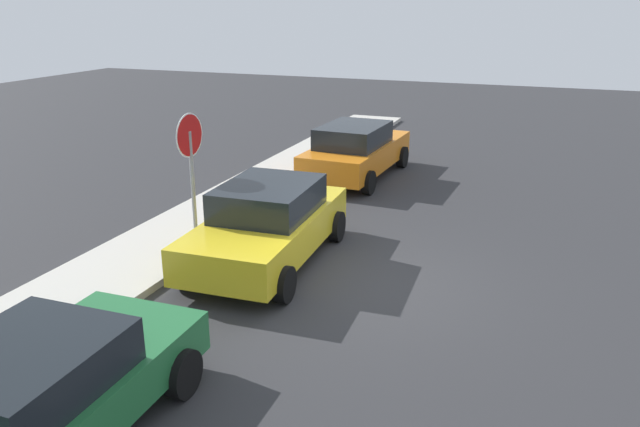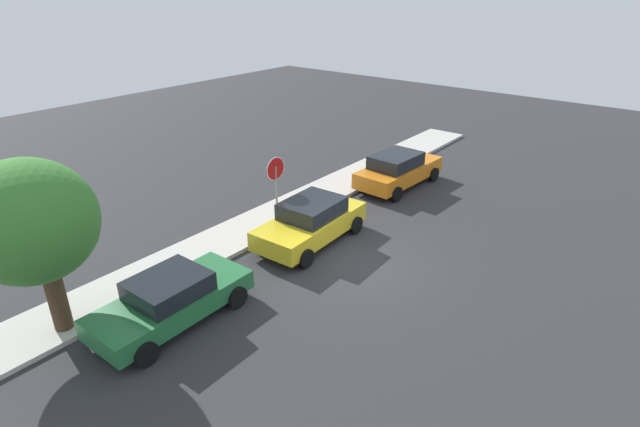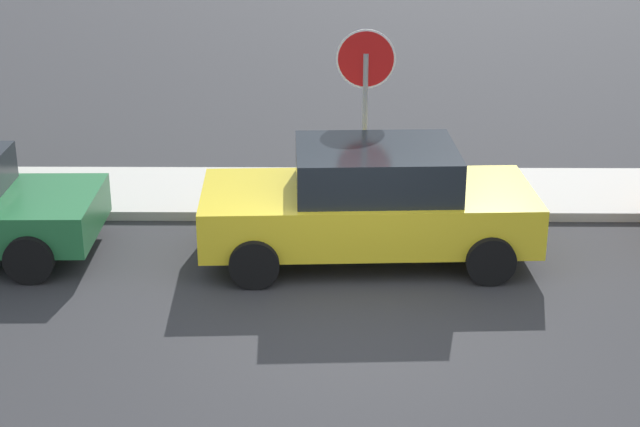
% 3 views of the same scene
% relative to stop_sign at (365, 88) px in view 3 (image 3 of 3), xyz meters
% --- Properties ---
extents(ground_plane, '(60.00, 60.00, 0.00)m').
position_rel_stop_sign_xyz_m(ground_plane, '(-0.25, -3.81, -1.96)').
color(ground_plane, '#2D2D30').
extents(sidewalk_curb, '(32.00, 2.12, 0.14)m').
position_rel_stop_sign_xyz_m(sidewalk_curb, '(-0.25, 0.73, -1.89)').
color(sidewalk_curb, beige).
rests_on(sidewalk_curb, ground_plane).
extents(stop_sign, '(0.86, 0.08, 2.81)m').
position_rel_stop_sign_xyz_m(stop_sign, '(0.00, 0.00, 0.00)').
color(stop_sign, gray).
rests_on(stop_sign, ground_plane).
extents(parked_car_yellow, '(4.50, 2.25, 1.55)m').
position_rel_stop_sign_xyz_m(parked_car_yellow, '(0.02, -1.61, -1.17)').
color(parked_car_yellow, yellow).
rests_on(parked_car_yellow, ground_plane).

